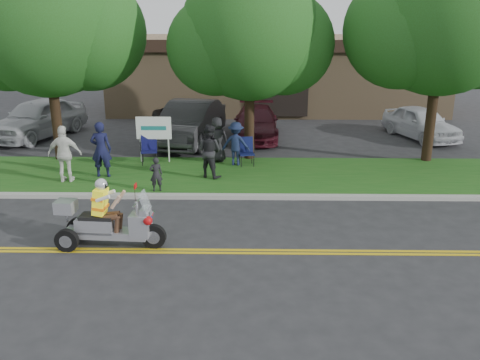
{
  "coord_description": "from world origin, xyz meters",
  "views": [
    {
      "loc": [
        0.47,
        -11.06,
        5.18
      ],
      "look_at": [
        0.25,
        2.0,
        0.92
      ],
      "focal_mm": 38.0,
      "sensor_mm": 36.0,
      "label": 1
    }
  ],
  "objects_px": {
    "spectator_adult_mid": "(209,151)",
    "parked_car_far_left": "(38,118)",
    "lawn_chair_b": "(246,149)",
    "spectator_adult_left": "(101,149)",
    "parked_car_far_right": "(421,123)",
    "lawn_chair_a": "(149,147)",
    "parked_car_left": "(190,123)",
    "parked_car_right": "(256,123)",
    "trike_scooter": "(106,223)",
    "spectator_adult_right": "(65,154)",
    "parked_car_mid": "(181,123)"
  },
  "relations": [
    {
      "from": "lawn_chair_a",
      "to": "spectator_adult_right",
      "type": "bearing_deg",
      "value": -143.6
    },
    {
      "from": "spectator_adult_mid",
      "to": "parked_car_far_left",
      "type": "bearing_deg",
      "value": -7.62
    },
    {
      "from": "lawn_chair_a",
      "to": "spectator_adult_left",
      "type": "height_order",
      "value": "spectator_adult_left"
    },
    {
      "from": "parked_car_left",
      "to": "spectator_adult_mid",
      "type": "bearing_deg",
      "value": -65.62
    },
    {
      "from": "parked_car_right",
      "to": "lawn_chair_a",
      "type": "bearing_deg",
      "value": -130.22
    },
    {
      "from": "trike_scooter",
      "to": "spectator_adult_right",
      "type": "height_order",
      "value": "spectator_adult_right"
    },
    {
      "from": "parked_car_mid",
      "to": "trike_scooter",
      "type": "bearing_deg",
      "value": -107.81
    },
    {
      "from": "spectator_adult_mid",
      "to": "spectator_adult_right",
      "type": "relative_size",
      "value": 0.97
    },
    {
      "from": "lawn_chair_a",
      "to": "lawn_chair_b",
      "type": "bearing_deg",
      "value": -10.38
    },
    {
      "from": "parked_car_far_right",
      "to": "parked_car_mid",
      "type": "bearing_deg",
      "value": 161.69
    },
    {
      "from": "parked_car_left",
      "to": "parked_car_right",
      "type": "relative_size",
      "value": 1.15
    },
    {
      "from": "parked_car_left",
      "to": "parked_car_mid",
      "type": "height_order",
      "value": "parked_car_left"
    },
    {
      "from": "parked_car_far_left",
      "to": "parked_car_far_right",
      "type": "xyz_separation_m",
      "value": [
        16.79,
        0.11,
        -0.16
      ]
    },
    {
      "from": "lawn_chair_a",
      "to": "parked_car_far_right",
      "type": "relative_size",
      "value": 0.26
    },
    {
      "from": "spectator_adult_left",
      "to": "spectator_adult_right",
      "type": "xyz_separation_m",
      "value": [
        -1.0,
        -0.54,
        -0.01
      ]
    },
    {
      "from": "lawn_chair_b",
      "to": "spectator_adult_mid",
      "type": "height_order",
      "value": "spectator_adult_mid"
    },
    {
      "from": "parked_car_far_left",
      "to": "parked_car_left",
      "type": "relative_size",
      "value": 0.95
    },
    {
      "from": "spectator_adult_left",
      "to": "spectator_adult_right",
      "type": "distance_m",
      "value": 1.14
    },
    {
      "from": "spectator_adult_mid",
      "to": "parked_car_far_right",
      "type": "xyz_separation_m",
      "value": [
        8.79,
        6.05,
        -0.28
      ]
    },
    {
      "from": "trike_scooter",
      "to": "parked_car_mid",
      "type": "distance_m",
      "value": 11.15
    },
    {
      "from": "lawn_chair_a",
      "to": "spectator_adult_mid",
      "type": "relative_size",
      "value": 0.61
    },
    {
      "from": "parked_car_mid",
      "to": "parked_car_right",
      "type": "height_order",
      "value": "parked_car_right"
    },
    {
      "from": "lawn_chair_a",
      "to": "spectator_adult_right",
      "type": "height_order",
      "value": "spectator_adult_right"
    },
    {
      "from": "parked_car_far_left",
      "to": "parked_car_right",
      "type": "distance_m",
      "value": 9.59
    },
    {
      "from": "lawn_chair_b",
      "to": "parked_car_far_right",
      "type": "relative_size",
      "value": 0.24
    },
    {
      "from": "spectator_adult_right",
      "to": "parked_car_mid",
      "type": "distance_m",
      "value": 7.2
    },
    {
      "from": "lawn_chair_b",
      "to": "spectator_adult_left",
      "type": "height_order",
      "value": "spectator_adult_left"
    },
    {
      "from": "parked_car_far_left",
      "to": "parked_car_mid",
      "type": "relative_size",
      "value": 1.08
    },
    {
      "from": "trike_scooter",
      "to": "parked_car_far_left",
      "type": "bearing_deg",
      "value": 122.29
    },
    {
      "from": "trike_scooter",
      "to": "spectator_adult_mid",
      "type": "relative_size",
      "value": 1.46
    },
    {
      "from": "parked_car_far_left",
      "to": "spectator_adult_mid",
      "type": "bearing_deg",
      "value": -18.34
    },
    {
      "from": "parked_car_far_left",
      "to": "parked_car_left",
      "type": "xyz_separation_m",
      "value": [
        6.79,
        -0.95,
        0.02
      ]
    },
    {
      "from": "lawn_chair_b",
      "to": "spectator_adult_left",
      "type": "relative_size",
      "value": 0.53
    },
    {
      "from": "spectator_adult_right",
      "to": "parked_car_right",
      "type": "height_order",
      "value": "spectator_adult_right"
    },
    {
      "from": "parked_car_far_left",
      "to": "parked_car_right",
      "type": "relative_size",
      "value": 1.09
    },
    {
      "from": "spectator_adult_right",
      "to": "parked_car_right",
      "type": "distance_m",
      "value": 8.99
    },
    {
      "from": "spectator_adult_right",
      "to": "parked_car_mid",
      "type": "bearing_deg",
      "value": -116.02
    },
    {
      "from": "parked_car_left",
      "to": "parked_car_far_right",
      "type": "height_order",
      "value": "parked_car_left"
    },
    {
      "from": "spectator_adult_left",
      "to": "parked_car_far_left",
      "type": "xyz_separation_m",
      "value": [
        -4.48,
        5.96,
        -0.16
      ]
    },
    {
      "from": "spectator_adult_right",
      "to": "parked_car_right",
      "type": "bearing_deg",
      "value": -135.87
    },
    {
      "from": "spectator_adult_left",
      "to": "parked_car_right",
      "type": "xyz_separation_m",
      "value": [
        5.11,
        6.04,
        -0.35
      ]
    },
    {
      "from": "lawn_chair_a",
      "to": "spectator_adult_left",
      "type": "bearing_deg",
      "value": -134.99
    },
    {
      "from": "spectator_adult_mid",
      "to": "parked_car_left",
      "type": "distance_m",
      "value": 5.13
    },
    {
      "from": "trike_scooter",
      "to": "parked_car_far_left",
      "type": "relative_size",
      "value": 0.51
    },
    {
      "from": "parked_car_far_left",
      "to": "parked_car_mid",
      "type": "bearing_deg",
      "value": 19.28
    },
    {
      "from": "spectator_adult_right",
      "to": "parked_car_far_left",
      "type": "relative_size",
      "value": 0.36
    },
    {
      "from": "spectator_adult_right",
      "to": "lawn_chair_b",
      "type": "bearing_deg",
      "value": -163.45
    },
    {
      "from": "trike_scooter",
      "to": "parked_car_left",
      "type": "distance_m",
      "value": 10.12
    },
    {
      "from": "lawn_chair_a",
      "to": "lawn_chair_b",
      "type": "height_order",
      "value": "lawn_chair_a"
    },
    {
      "from": "lawn_chair_b",
      "to": "spectator_adult_mid",
      "type": "distance_m",
      "value": 1.91
    }
  ]
}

